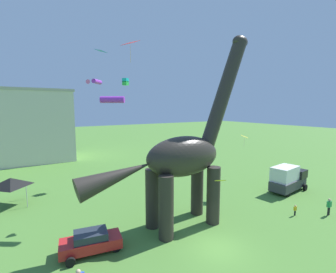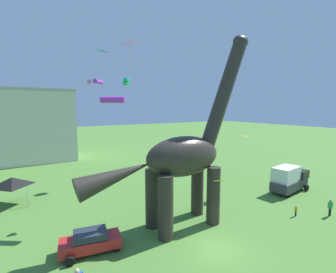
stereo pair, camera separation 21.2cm
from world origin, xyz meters
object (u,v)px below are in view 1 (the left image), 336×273
(kite_mid_right, at_px, (220,181))
(kite_trailing, at_px, (125,82))
(person_watching_child, at_px, (329,205))
(kite_far_left, at_px, (101,51))
(kite_far_right, at_px, (244,137))
(kite_mid_left, at_px, (130,43))
(parked_sedan_left, at_px, (91,242))
(parked_box_truck, at_px, (288,178))
(kite_near_low, at_px, (95,82))
(person_vendor_side, at_px, (295,209))
(dinosaur_sculpture, at_px, (183,156))
(festival_canopy_tent, at_px, (11,182))
(person_photographer, at_px, (165,183))
(kite_high_right, at_px, (113,100))

(kite_mid_right, bearing_deg, kite_trailing, 84.18)
(person_watching_child, distance_m, kite_far_left, 30.53)
(kite_far_right, bearing_deg, kite_mid_left, -164.22)
(parked_sedan_left, xyz_separation_m, kite_far_right, (18.47, 2.28, 6.09))
(parked_sedan_left, xyz_separation_m, parked_box_truck, (23.72, -0.18, 0.84))
(kite_far_right, distance_m, kite_trailing, 17.28)
(kite_near_low, height_order, kite_far_left, kite_far_left)
(person_watching_child, height_order, kite_near_low, kite_near_low)
(person_vendor_side, xyz_separation_m, kite_mid_right, (-11.21, -1.27, 5.04))
(kite_near_low, relative_size, kite_far_left, 1.33)
(parked_sedan_left, xyz_separation_m, kite_mid_left, (2.32, -2.28, 13.42))
(dinosaur_sculpture, xyz_separation_m, person_vendor_side, (10.19, -4.26, -5.51))
(person_watching_child, distance_m, kite_mid_right, 14.81)
(person_watching_child, height_order, kite_mid_left, kite_mid_left)
(dinosaur_sculpture, relative_size, festival_canopy_tent, 5.41)
(person_photographer, relative_size, festival_canopy_tent, 0.50)
(kite_near_low, height_order, kite_high_right, kite_near_low)
(person_photographer, bearing_deg, kite_near_low, 163.20)
(person_vendor_side, relative_size, kite_far_right, 0.76)
(kite_far_left, bearing_deg, kite_mid_right, -86.51)
(parked_box_truck, height_order, kite_far_left, kite_far_left)
(parked_sedan_left, xyz_separation_m, person_vendor_side, (18.04, -4.45, -0.16))
(person_watching_child, bearing_deg, kite_near_low, 47.77)
(parked_box_truck, relative_size, person_watching_child, 3.52)
(kite_mid_left, bearing_deg, person_vendor_side, -7.84)
(person_watching_child, xyz_separation_m, kite_near_low, (-14.31, 27.51, 13.23))
(person_vendor_side, bearing_deg, person_watching_child, -141.71)
(parked_sedan_left, height_order, kite_trailing, kite_trailing)
(parked_sedan_left, relative_size, kite_high_right, 1.96)
(parked_box_truck, bearing_deg, kite_far_left, 133.83)
(kite_mid_left, distance_m, kite_far_left, 17.50)
(person_vendor_side, distance_m, kite_far_right, 9.20)
(person_photographer, height_order, kite_mid_right, kite_mid_right)
(kite_near_low, xyz_separation_m, kite_far_left, (-0.97, -6.78, 3.17))
(person_vendor_side, bearing_deg, kite_near_low, 2.63)
(kite_mid_left, xyz_separation_m, kite_trailing, (6.62, 17.22, -0.44))
(festival_canopy_tent, bearing_deg, person_watching_child, -36.09)
(festival_canopy_tent, distance_m, kite_trailing, 18.02)
(parked_sedan_left, distance_m, kite_mid_left, 13.81)
(dinosaur_sculpture, xyz_separation_m, kite_far_right, (10.62, 2.47, 0.74))
(kite_high_right, bearing_deg, kite_far_right, -10.58)
(person_photographer, relative_size, kite_mid_left, 1.16)
(kite_mid_left, relative_size, kite_far_left, 0.72)
(dinosaur_sculpture, bearing_deg, person_photographer, 102.33)
(person_watching_child, distance_m, kite_near_low, 33.71)
(person_vendor_side, distance_m, kite_far_left, 28.27)
(parked_sedan_left, distance_m, kite_far_left, 22.81)
(parked_box_truck, relative_size, kite_trailing, 6.09)
(person_watching_child, bearing_deg, parked_sedan_left, 93.98)
(person_watching_child, bearing_deg, kite_far_right, 36.28)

